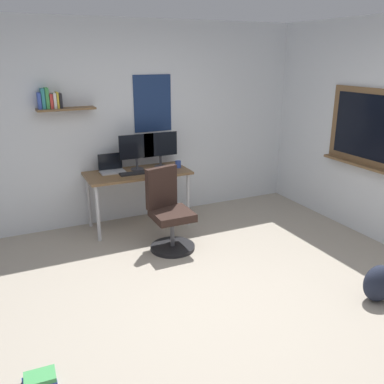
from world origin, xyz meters
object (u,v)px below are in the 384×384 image
Objects in this scene: computer_mouse at (155,170)px; book_stack_on_floor at (40,379)px; monitor_secondary at (160,147)px; keyboard at (134,173)px; backpack at (379,283)px; coffee_mug at (178,164)px; desk at (138,178)px; laptop at (112,168)px; monitor_primary at (137,149)px; office_chair at (169,215)px.

book_stack_on_floor is (-1.74, -2.31, -0.72)m from computer_mouse.
monitor_secondary is 1.25× the size of keyboard.
computer_mouse reaches higher than backpack.
computer_mouse is at bearing -171.66° from coffee_mug.
desk is 0.14m from keyboard.
laptop is 0.67× the size of monitor_primary.
monitor_primary is 5.04× the size of coffee_mug.
monitor_secondary is at bearing 74.03° from office_chair.
computer_mouse is at bearing -44.46° from monitor_primary.
coffee_mug reaches higher than backpack.
laptop is 0.56m from computer_mouse.
monitor_secondary is (0.66, -0.05, 0.22)m from laptop.
backpack is 2.96m from book_stack_on_floor.
computer_mouse is at bearing 115.24° from backpack.
coffee_mug is (0.19, -0.13, -0.22)m from monitor_secondary.
coffee_mug is (0.45, 0.75, 0.38)m from office_chair.
computer_mouse is (0.21, -0.08, 0.10)m from desk.
backpack is (1.39, -2.74, -0.83)m from monitor_primary.
office_chair is at bearing -85.01° from monitor_primary.
monitor_secondary is (0.25, 0.88, 0.60)m from office_chair.
desk is 3.03m from backpack.
coffee_mug reaches higher than book_stack_on_floor.
keyboard is at bearing -157.29° from monitor_secondary.
monitor_secondary is (0.33, 0.00, 0.00)m from monitor_primary.
keyboard is (-0.17, 0.70, 0.34)m from office_chair.
laptop is 2.91m from book_stack_on_floor.
keyboard is 3.02m from backpack.
computer_mouse is at bearing -129.31° from monitor_secondary.
monitor_primary is 3.09m from book_stack_on_floor.
monitor_secondary reaches higher than backpack.
monitor_secondary is at bearing 0.00° from monitor_primary.
coffee_mug is at bearing -2.87° from desk.
desk is 3.71× the size of backpack.
monitor_primary is at bearing 116.89° from backpack.
monitor_primary is at bearing 135.54° from computer_mouse.
keyboard is (-0.43, -0.18, -0.26)m from monitor_secondary.
coffee_mug is (0.62, 0.05, 0.04)m from keyboard.
desk is 3.54× the size of keyboard.
office_chair is (0.11, -0.78, -0.25)m from desk.
keyboard is at bearing 180.00° from computer_mouse.
desk is at bearing -164.43° from monitor_secondary.
desk is 0.25m from computer_mouse.
office_chair is at bearing -120.78° from coffee_mug.
desk is 14.25× the size of coffee_mug.
monitor_secondary is at bearing 52.83° from book_stack_on_floor.
keyboard is at bearing 120.15° from backpack.
office_chair is at bearing 44.55° from book_stack_on_floor.
computer_mouse is 0.29× the size of backpack.
monitor_secondary is at bearing -4.21° from laptop.
monitor_primary is at bearing 94.99° from office_chair.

